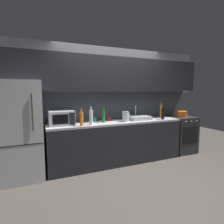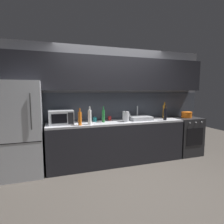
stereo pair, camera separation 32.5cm
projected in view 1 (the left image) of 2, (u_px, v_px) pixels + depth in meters
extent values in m
plane|color=#3D3833|center=(139.00, 180.00, 3.16)|extent=(10.00, 10.00, 0.00)
cube|color=slate|center=(110.00, 104.00, 4.21)|extent=(4.63, 0.10, 2.50)
cube|color=#3D424C|center=(111.00, 106.00, 4.16)|extent=(4.63, 0.01, 0.60)
cube|color=black|center=(114.00, 74.00, 3.93)|extent=(4.26, 0.34, 0.70)
cube|color=black|center=(117.00, 143.00, 3.94)|extent=(2.89, 0.60, 0.86)
cube|color=#9E9EA3|center=(117.00, 122.00, 3.88)|extent=(2.89, 0.60, 0.04)
cube|color=#ADAFB5|center=(22.00, 130.00, 3.17)|extent=(0.68, 0.66, 1.72)
cube|color=black|center=(21.00, 145.00, 2.89)|extent=(0.67, 0.00, 0.01)
cylinder|color=#333333|center=(32.00, 112.00, 2.89)|extent=(0.02, 0.02, 0.60)
cube|color=#232326|center=(181.00, 134.00, 4.63)|extent=(0.60, 0.60, 0.90)
cube|color=black|center=(190.00, 135.00, 4.35)|extent=(0.45, 0.01, 0.40)
cylinder|color=#B2B2B7|center=(186.00, 122.00, 4.24)|extent=(0.03, 0.02, 0.03)
cylinder|color=#B2B2B7|center=(191.00, 121.00, 4.30)|extent=(0.03, 0.02, 0.03)
cylinder|color=#B2B2B7|center=(197.00, 121.00, 4.37)|extent=(0.03, 0.02, 0.03)
cube|color=#A8AAAF|center=(62.00, 118.00, 3.44)|extent=(0.46, 0.34, 0.27)
cube|color=black|center=(60.00, 119.00, 3.26)|extent=(0.28, 0.01, 0.18)
cube|color=black|center=(72.00, 119.00, 3.34)|extent=(0.10, 0.01, 0.22)
cube|color=#ADAFB5|center=(139.00, 118.00, 4.12)|extent=(0.48, 0.38, 0.08)
cylinder|color=silver|center=(136.00, 111.00, 4.22)|extent=(0.02, 0.02, 0.22)
cylinder|color=#B7BABF|center=(126.00, 116.00, 3.86)|extent=(0.14, 0.14, 0.21)
sphere|color=black|center=(126.00, 111.00, 3.85)|extent=(0.02, 0.02, 0.02)
cone|color=#B7BABF|center=(129.00, 114.00, 3.89)|extent=(0.03, 0.03, 0.05)
cylinder|color=#1E6B2D|center=(104.00, 116.00, 3.73)|extent=(0.06, 0.06, 0.26)
cylinder|color=#1E6B2D|center=(104.00, 108.00, 3.71)|extent=(0.02, 0.02, 0.07)
cylinder|color=orange|center=(81.00, 119.00, 3.36)|extent=(0.06, 0.06, 0.25)
cylinder|color=orange|center=(81.00, 110.00, 3.34)|extent=(0.02, 0.02, 0.07)
cylinder|color=black|center=(163.00, 114.00, 4.13)|extent=(0.07, 0.07, 0.26)
cylinder|color=black|center=(163.00, 106.00, 4.11)|extent=(0.03, 0.03, 0.07)
cylinder|color=#B27019|center=(161.00, 111.00, 4.38)|extent=(0.08, 0.08, 0.31)
cylinder|color=#B27019|center=(162.00, 103.00, 4.36)|extent=(0.03, 0.03, 0.07)
cylinder|color=silver|center=(91.00, 118.00, 3.46)|extent=(0.07, 0.07, 0.28)
cylinder|color=silver|center=(91.00, 108.00, 3.44)|extent=(0.03, 0.03, 0.07)
cylinder|color=#A82323|center=(109.00, 118.00, 3.99)|extent=(0.07, 0.07, 0.09)
cylinder|color=#19666B|center=(95.00, 120.00, 3.80)|extent=(0.09, 0.09, 0.09)
cylinder|color=orange|center=(182.00, 114.00, 4.57)|extent=(0.24, 0.24, 0.12)
cylinder|color=orange|center=(182.00, 112.00, 4.56)|extent=(0.25, 0.25, 0.02)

